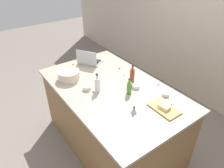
{
  "coord_description": "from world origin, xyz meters",
  "views": [
    {
      "loc": [
        1.64,
        -1.18,
        2.25
      ],
      "look_at": [
        0.0,
        0.0,
        0.95
      ],
      "focal_mm": 33.25,
      "sensor_mm": 36.0,
      "label": 1
    }
  ],
  "objects": [
    {
      "name": "candy_5",
      "position": [
        -0.09,
        -0.28,
        0.91
      ],
      "size": [
        0.02,
        0.02,
        0.02
      ],
      "primitive_type": "sphere",
      "color": "yellow",
      "rests_on": "island_counter"
    },
    {
      "name": "kitchen_timer",
      "position": [
        0.49,
        -0.09,
        0.94
      ],
      "size": [
        0.07,
        0.07,
        0.08
      ],
      "color": "#B2B2B7",
      "rests_on": "island_counter"
    },
    {
      "name": "island_counter",
      "position": [
        0.0,
        0.0,
        0.45
      ],
      "size": [
        1.83,
        1.12,
        0.9
      ],
      "color": "olive",
      "rests_on": "ground"
    },
    {
      "name": "candy_7",
      "position": [
        0.63,
        0.31,
        0.91
      ],
      "size": [
        0.02,
        0.02,
        0.02
      ],
      "primitive_type": "sphere",
      "color": "red",
      "rests_on": "island_counter"
    },
    {
      "name": "ground_plane",
      "position": [
        0.0,
        0.0,
        0.0
      ],
      "size": [
        12.0,
        12.0,
        0.0
      ],
      "primitive_type": "plane",
      "color": "slate"
    },
    {
      "name": "candy_6",
      "position": [
        -0.79,
        -0.11,
        0.91
      ],
      "size": [
        0.02,
        0.02,
        0.02
      ],
      "primitive_type": "sphere",
      "color": "orange",
      "rests_on": "island_counter"
    },
    {
      "name": "candy_3",
      "position": [
        -0.31,
        0.35,
        0.91
      ],
      "size": [
        0.02,
        0.02,
        0.02
      ],
      "primitive_type": "sphere",
      "color": "red",
      "rests_on": "island_counter"
    },
    {
      "name": "mixing_bowl_large",
      "position": [
        -0.46,
        -0.32,
        0.96
      ],
      "size": [
        0.27,
        0.27,
        0.12
      ],
      "color": "beige",
      "rests_on": "island_counter"
    },
    {
      "name": "candy_1",
      "position": [
        -0.13,
        0.28,
        0.91
      ],
      "size": [
        0.01,
        0.01,
        0.01
      ],
      "primitive_type": "sphere",
      "color": "#CC3399",
      "rests_on": "island_counter"
    },
    {
      "name": "candy_0",
      "position": [
        0.28,
        0.48,
        0.91
      ],
      "size": [
        0.02,
        0.02,
        0.02
      ],
      "primitive_type": "sphere",
      "color": "#CC3399",
      "rests_on": "island_counter"
    },
    {
      "name": "bottle_olive",
      "position": [
        0.21,
        0.08,
        0.98
      ],
      "size": [
        0.06,
        0.06,
        0.19
      ],
      "color": "#4C8C38",
      "rests_on": "island_counter"
    },
    {
      "name": "wall_back",
      "position": [
        0.0,
        1.83,
        1.3
      ],
      "size": [
        8.0,
        0.1,
        2.6
      ],
      "primitive_type": "cube",
      "color": "beige",
      "rests_on": "ground"
    },
    {
      "name": "ramekin_wide",
      "position": [
        0.17,
        0.23,
        0.92
      ],
      "size": [
        0.09,
        0.09,
        0.04
      ],
      "primitive_type": "cylinder",
      "color": "white",
      "rests_on": "island_counter"
    },
    {
      "name": "bottle_vinegar",
      "position": [
        -0.04,
        -0.18,
        0.99
      ],
      "size": [
        0.06,
        0.06,
        0.23
      ],
      "color": "white",
      "rests_on": "island_counter"
    },
    {
      "name": "candy_2",
      "position": [
        -0.5,
        -0.18,
        0.91
      ],
      "size": [
        0.02,
        0.02,
        0.02
      ],
      "primitive_type": "sphere",
      "color": "orange",
      "rests_on": "island_counter"
    },
    {
      "name": "cutting_board",
      "position": [
        0.63,
        0.19,
        0.91
      ],
      "size": [
        0.31,
        0.19,
        0.02
      ],
      "primitive_type": "cube",
      "color": "tan",
      "rests_on": "island_counter"
    },
    {
      "name": "butter_stick_left",
      "position": [
        0.63,
        0.17,
        0.94
      ],
      "size": [
        0.11,
        0.05,
        0.04
      ],
      "primitive_type": "cube",
      "rotation": [
        0.0,
        0.0,
        0.09
      ],
      "color": "#F4E58C",
      "rests_on": "cutting_board"
    },
    {
      "name": "laptop",
      "position": [
        -0.69,
        0.1,
        0.95
      ],
      "size": [
        0.38,
        0.36,
        0.22
      ],
      "color": "#B7B7BC",
      "rests_on": "island_counter"
    },
    {
      "name": "ramekin_medium",
      "position": [
        0.48,
        0.39,
        0.92
      ],
      "size": [
        0.08,
        0.08,
        0.04
      ],
      "primitive_type": "cylinder",
      "color": "beige",
      "rests_on": "island_counter"
    },
    {
      "name": "bottle_soy",
      "position": [
        0.05,
        0.26,
        1.0
      ],
      "size": [
        0.06,
        0.06,
        0.24
      ],
      "color": "maroon",
      "rests_on": "island_counter"
    },
    {
      "name": "butter_stick_right",
      "position": [
        0.63,
        0.22,
        0.94
      ],
      "size": [
        0.11,
        0.04,
        0.04
      ],
      "primitive_type": "cube",
      "rotation": [
        0.0,
        0.0,
        -0.07
      ],
      "color": "#F4E58C",
      "rests_on": "cutting_board"
    },
    {
      "name": "candy_4",
      "position": [
        -0.05,
        -0.23,
        0.91
      ],
      "size": [
        0.02,
        0.02,
        0.02
      ],
      "primitive_type": "sphere",
      "color": "#CC3399",
      "rests_on": "island_counter"
    },
    {
      "name": "ramekin_small",
      "position": [
        -0.14,
        -0.25,
        0.92
      ],
      "size": [
        0.1,
        0.1,
        0.05
      ],
      "primitive_type": "cylinder",
      "color": "white",
      "rests_on": "island_counter"
    }
  ]
}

